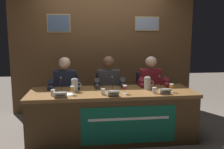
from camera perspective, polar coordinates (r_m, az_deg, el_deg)
name	(u,v)px	position (r m, az deg, el deg)	size (l,w,h in m)	color
ground_plane	(112,137)	(3.94, 0.00, -14.37)	(12.00, 12.00, 0.00)	#70665B
wall_back_panelled	(104,48)	(5.03, -1.95, 6.09)	(3.69, 0.14, 2.60)	brown
conference_table	(113,108)	(3.67, 0.26, -7.89)	(2.49, 0.84, 0.74)	brown
chair_left	(66,101)	(4.35, -10.60, -6.11)	(0.44, 0.44, 0.90)	black
panelist_left	(65,88)	(4.09, -10.89, -3.11)	(0.51, 0.48, 1.23)	black
nameplate_left	(60,95)	(3.37, -11.93, -4.65)	(0.17, 0.06, 0.08)	white
juice_glass_left	(72,89)	(3.50, -9.26, -3.29)	(0.06, 0.06, 0.12)	white
water_cup_left	(53,93)	(3.51, -13.60, -4.20)	(0.06, 0.06, 0.08)	silver
microphone_left	(61,88)	(3.65, -11.84, -3.03)	(0.06, 0.17, 0.22)	black
chair_center	(108,100)	(4.36, -0.96, -5.90)	(0.44, 0.44, 0.90)	black
panelist_center	(109,87)	(4.11, -0.68, -2.90)	(0.51, 0.48, 1.23)	black
nameplate_center	(113,93)	(3.38, 0.29, -4.42)	(0.16, 0.06, 0.08)	white
juice_glass_center	(125,88)	(3.51, 3.03, -3.14)	(0.06, 0.06, 0.12)	white
water_cup_center	(103,92)	(3.46, -2.08, -4.13)	(0.06, 0.06, 0.08)	silver
microphone_center	(113,87)	(3.63, 0.24, -2.89)	(0.06, 0.17, 0.22)	black
chair_right	(148,98)	(4.50, 8.37, -5.55)	(0.44, 0.44, 0.90)	black
panelist_right	(151,86)	(4.25, 9.16, -2.61)	(0.51, 0.48, 1.23)	black
nameplate_right	(165,91)	(3.58, 12.30, -3.86)	(0.16, 0.06, 0.08)	white
juice_glass_right	(171,86)	(3.71, 13.65, -2.71)	(0.06, 0.06, 0.12)	white
water_cup_right	(154,91)	(3.60, 9.87, -3.74)	(0.06, 0.06, 0.08)	silver
microphone_right	(161,86)	(3.77, 11.43, -2.62)	(0.06, 0.17, 0.22)	black
water_pitcher_left_side	(75,85)	(3.70, -8.69, -2.46)	(0.15, 0.10, 0.21)	silver
water_pitcher_right_side	(147,83)	(3.84, 8.26, -2.01)	(0.15, 0.10, 0.21)	silver
document_stack_left	(65,95)	(3.50, -10.95, -4.66)	(0.23, 0.19, 0.01)	white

